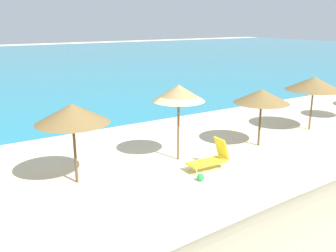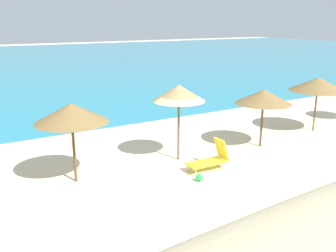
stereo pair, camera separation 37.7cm
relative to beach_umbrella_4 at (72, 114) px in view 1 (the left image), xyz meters
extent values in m
plane|color=beige|center=(4.04, -1.16, -2.36)|extent=(160.00, 160.00, 0.00)
cylinder|color=brown|center=(0.00, 0.00, -1.26)|extent=(0.09, 0.09, 2.21)
cone|color=olive|center=(0.00, 0.00, 0.01)|extent=(2.39, 2.39, 0.63)
cylinder|color=brown|center=(4.06, -0.04, -1.13)|extent=(0.09, 0.09, 2.47)
cone|color=tan|center=(4.06, -0.04, 0.26)|extent=(1.97, 1.97, 0.61)
cylinder|color=brown|center=(7.94, -0.50, -1.35)|extent=(0.09, 0.09, 2.03)
cone|color=olive|center=(7.94, -0.50, -0.20)|extent=(2.33, 2.33, 0.58)
cylinder|color=brown|center=(11.87, -0.10, -1.30)|extent=(0.09, 0.09, 2.13)
cone|color=olive|center=(11.87, -0.10, -0.07)|extent=(2.67, 2.67, 0.64)
cube|color=yellow|center=(4.32, -1.48, -2.08)|extent=(1.44, 0.65, 0.07)
cube|color=yellow|center=(4.99, -1.50, -1.67)|extent=(0.34, 0.61, 0.81)
cylinder|color=silver|center=(3.72, -1.20, -2.24)|extent=(0.04, 0.04, 0.25)
cylinder|color=silver|center=(3.70, -1.72, -2.24)|extent=(0.04, 0.04, 0.25)
cylinder|color=silver|center=(4.93, -1.24, -2.24)|extent=(0.04, 0.04, 0.25)
cylinder|color=silver|center=(4.91, -1.75, -2.24)|extent=(0.04, 0.04, 0.25)
sphere|color=green|center=(3.55, -2.14, -2.24)|extent=(0.26, 0.26, 0.26)
camera|label=1|loc=(-3.75, -11.47, 2.87)|focal=40.48mm
camera|label=2|loc=(-3.43, -11.67, 2.87)|focal=40.48mm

